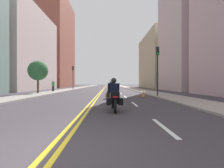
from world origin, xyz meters
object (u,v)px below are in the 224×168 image
motorcycle_2 (111,91)px  motorcycle_3 (112,89)px  motorcycle_5 (111,88)px  traffic_cone_0 (143,93)px  motorcycle_1 (112,93)px  pedestrian_0 (53,86)px  traffic_light_near (158,63)px  motorcycle_0 (114,97)px  traffic_light_far (73,73)px  street_tree_0 (38,71)px  motorcycle_4 (111,88)px

motorcycle_2 → motorcycle_3: bearing=89.7°
motorcycle_5 → traffic_cone_0: (2.94, -8.67, -0.30)m
motorcycle_1 → motorcycle_5: size_ratio=0.97×
motorcycle_1 → traffic_cone_0: bearing=57.8°
motorcycle_1 → pedestrian_0: size_ratio=1.25×
traffic_light_near → traffic_cone_0: bearing=-173.2°
motorcycle_2 → motorcycle_5: motorcycle_2 is taller
motorcycle_0 → motorcycle_2: (0.00, 7.31, -0.00)m
pedestrian_0 → motorcycle_3: bearing=87.7°
motorcycle_1 → traffic_light_far: 24.69m
motorcycle_0 → motorcycle_1: 3.80m
traffic_light_near → traffic_light_far: 21.96m
motorcycle_5 → traffic_light_far: bearing=129.8°
motorcycle_2 → street_tree_0: street_tree_0 is taller
motorcycle_0 → motorcycle_1: (-0.01, 3.80, 0.00)m
motorcycle_1 → traffic_light_far: bearing=108.4°
motorcycle_3 → street_tree_0: size_ratio=0.55×
traffic_light_far → motorcycle_3: bearing=-66.1°
motorcycle_3 → motorcycle_4: size_ratio=1.02×
motorcycle_1 → traffic_light_far: (-7.31, 23.44, 2.63)m
motorcycle_1 → motorcycle_4: 10.36m
motorcycle_2 → traffic_light_near: (4.58, 1.46, 2.70)m
motorcycle_1 → street_tree_0: (-8.86, 9.57, 2.19)m
motorcycle_0 → motorcycle_3: size_ratio=1.01×
motorcycle_3 → street_tree_0: (-8.97, 2.86, 2.19)m
motorcycle_1 → motorcycle_4: (0.08, 10.36, -0.00)m
motorcycle_3 → traffic_light_near: (4.48, -1.73, 2.68)m
motorcycle_3 → traffic_light_far: 18.49m
pedestrian_0 → traffic_light_far: bearing=-148.4°
motorcycle_2 → traffic_cone_0: bearing=23.8°
pedestrian_0 → street_tree_0: street_tree_0 is taller
motorcycle_4 → pedestrian_0: 9.98m
motorcycle_1 → motorcycle_4: motorcycle_4 is taller
motorcycle_1 → motorcycle_3: bearing=90.2°
motorcycle_1 → street_tree_0: bearing=133.9°
motorcycle_1 → motorcycle_3: motorcycle_3 is taller
pedestrian_0 → motorcycle_2: bearing=78.2°
motorcycle_4 → motorcycle_5: motorcycle_4 is taller
motorcycle_2 → traffic_cone_0: (3.14, 1.29, -0.31)m
motorcycle_0 → motorcycle_4: motorcycle_4 is taller
traffic_light_near → street_tree_0: traffic_light_near is taller
traffic_cone_0 → motorcycle_3: bearing=148.0°
motorcycle_1 → traffic_cone_0: motorcycle_1 is taller
motorcycle_4 → street_tree_0: street_tree_0 is taller
motorcycle_1 → pedestrian_0: pedestrian_0 is taller
motorcycle_4 → traffic_light_near: size_ratio=0.45×
motorcycle_5 → pedestrian_0: size_ratio=1.29×
traffic_light_near → pedestrian_0: traffic_light_near is taller
motorcycle_1 → traffic_light_far: traffic_light_far is taller
traffic_light_far → street_tree_0: traffic_light_far is taller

